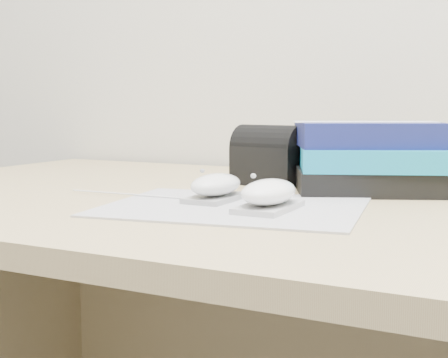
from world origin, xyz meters
The scene contains 7 objects.
desk centered at (0.00, 1.64, 0.50)m, with size 1.60×0.80×0.73m.
mousepad centered at (-0.10, 1.47, 0.73)m, with size 0.34×0.26×0.00m, color gray.
mouse_rear centered at (-0.14, 1.51, 0.75)m, with size 0.06×0.11×0.04m.
mouse_front centered at (-0.04, 1.46, 0.75)m, with size 0.06×0.11×0.05m.
usb_cable centered at (-0.29, 1.49, 0.73)m, with size 0.00×0.00×0.20m, color silver.
book_stack centered at (0.03, 1.72, 0.78)m, with size 0.28×0.26×0.11m.
pouch centered at (-0.15, 1.73, 0.78)m, with size 0.13×0.10×0.10m.
Camera 1 is at (0.26, 0.73, 0.87)m, focal length 50.00 mm.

